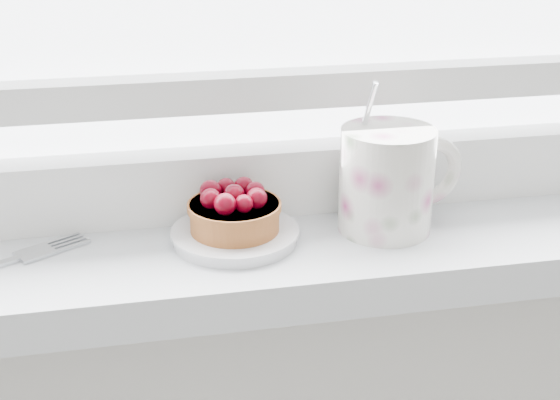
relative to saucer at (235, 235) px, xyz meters
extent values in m
cube|color=silver|center=(-0.01, 0.00, -0.03)|extent=(1.60, 0.20, 0.04)
cube|color=white|center=(-0.01, 0.07, 0.03)|extent=(1.30, 0.05, 0.07)
cube|color=white|center=(-0.01, 0.07, 0.12)|extent=(1.30, 0.04, 0.04)
cylinder|color=silver|center=(0.00, 0.00, 0.00)|extent=(0.12, 0.12, 0.01)
cylinder|color=brown|center=(0.00, 0.00, 0.02)|extent=(0.09, 0.09, 0.03)
cylinder|color=brown|center=(0.00, 0.00, 0.03)|extent=(0.09, 0.09, 0.01)
sphere|color=#44020C|center=(0.00, 0.00, 0.04)|extent=(0.02, 0.02, 0.02)
sphere|color=#44020C|center=(0.02, 0.01, 0.04)|extent=(0.02, 0.02, 0.02)
sphere|color=#44020C|center=(0.01, 0.02, 0.04)|extent=(0.02, 0.02, 0.02)
sphere|color=#44020C|center=(0.00, 0.02, 0.04)|extent=(0.02, 0.02, 0.02)
sphere|color=#44020C|center=(-0.02, 0.01, 0.04)|extent=(0.02, 0.02, 0.02)
sphere|color=#44020C|center=(-0.02, 0.00, 0.04)|extent=(0.02, 0.02, 0.02)
sphere|color=#44020C|center=(-0.01, -0.02, 0.04)|extent=(0.02, 0.02, 0.02)
sphere|color=#44020C|center=(0.01, -0.02, 0.04)|extent=(0.02, 0.02, 0.02)
sphere|color=#44020C|center=(0.02, -0.01, 0.04)|extent=(0.02, 0.02, 0.02)
cylinder|color=silver|center=(0.15, 0.00, 0.05)|extent=(0.11, 0.11, 0.10)
cylinder|color=black|center=(0.15, 0.00, 0.09)|extent=(0.08, 0.08, 0.01)
torus|color=silver|center=(0.20, 0.01, 0.05)|extent=(0.07, 0.03, 0.07)
cylinder|color=silver|center=(0.13, 0.02, 0.11)|extent=(0.01, 0.03, 0.06)
cube|color=silver|center=(-0.21, -0.01, 0.00)|extent=(0.02, 0.02, 0.00)
cube|color=silver|center=(-0.19, 0.01, 0.00)|extent=(0.04, 0.04, 0.00)
cube|color=silver|center=(-0.15, 0.01, 0.00)|extent=(0.03, 0.02, 0.00)
cube|color=silver|center=(-0.16, 0.02, 0.00)|extent=(0.03, 0.02, 0.00)
cube|color=silver|center=(-0.16, 0.03, 0.00)|extent=(0.03, 0.02, 0.00)
cube|color=silver|center=(-0.16, 0.03, 0.00)|extent=(0.03, 0.02, 0.00)
camera|label=1|loc=(-0.09, -0.68, 0.32)|focal=50.00mm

